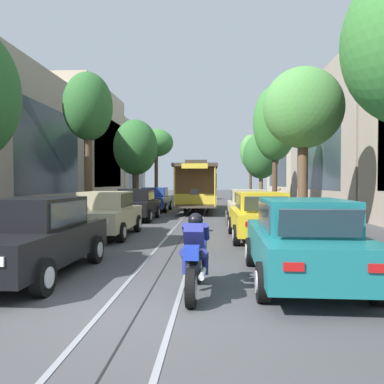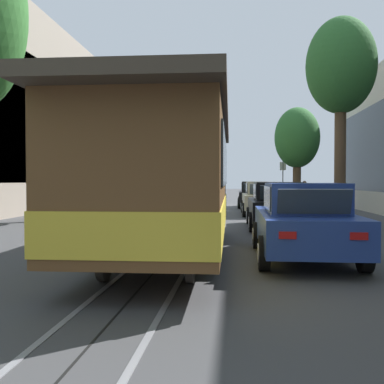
# 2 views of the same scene
# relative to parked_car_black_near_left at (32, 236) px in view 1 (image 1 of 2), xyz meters

# --- Properties ---
(ground_plane) EXTENTS (160.00, 160.00, 0.00)m
(ground_plane) POSITION_rel_parked_car_black_near_left_xyz_m (2.58, 17.38, -0.80)
(ground_plane) COLOR #424244
(trolley_track_rails) EXTENTS (1.14, 56.69, 0.01)m
(trolley_track_rails) POSITION_rel_parked_car_black_near_left_xyz_m (2.58, 20.25, -0.79)
(trolley_track_rails) COLOR gray
(trolley_track_rails) RESTS_ON ground
(building_facade_left) EXTENTS (5.58, 48.39, 10.26)m
(building_facade_left) POSITION_rel_parked_car_black_near_left_xyz_m (-8.13, 22.94, 3.65)
(building_facade_left) COLOR beige
(building_facade_left) RESTS_ON ground
(building_facade_right) EXTENTS (5.64, 48.39, 10.24)m
(building_facade_right) POSITION_rel_parked_car_black_near_left_xyz_m (13.41, 18.98, 4.15)
(building_facade_right) COLOR gray
(building_facade_right) RESTS_ON ground
(parked_car_black_near_left) EXTENTS (2.05, 4.38, 1.58)m
(parked_car_black_near_left) POSITION_rel_parked_car_black_near_left_xyz_m (0.00, 0.00, 0.00)
(parked_car_black_near_left) COLOR black
(parked_car_black_near_left) RESTS_ON ground
(parked_car_beige_second_left) EXTENTS (2.03, 4.37, 1.58)m
(parked_car_beige_second_left) POSITION_rel_parked_car_black_near_left_xyz_m (-0.14, 5.77, 0.00)
(parked_car_beige_second_left) COLOR #C1B28E
(parked_car_beige_second_left) RESTS_ON ground
(parked_car_black_mid_left) EXTENTS (2.01, 4.36, 1.58)m
(parked_car_black_mid_left) POSITION_rel_parked_car_black_near_left_xyz_m (-0.26, 11.74, 0.00)
(parked_car_black_mid_left) COLOR black
(parked_car_black_mid_left) RESTS_ON ground
(parked_car_blue_fourth_left) EXTENTS (2.01, 4.36, 1.58)m
(parked_car_blue_fourth_left) POSITION_rel_parked_car_black_near_left_xyz_m (-0.26, 17.82, 0.00)
(parked_car_blue_fourth_left) COLOR #233D93
(parked_car_blue_fourth_left) RESTS_ON ground
(parked_car_teal_near_right) EXTENTS (2.07, 4.39, 1.58)m
(parked_car_teal_near_right) POSITION_rel_parked_car_black_near_left_xyz_m (5.37, -0.20, 0.00)
(parked_car_teal_near_right) COLOR #196B70
(parked_car_teal_near_right) RESTS_ON ground
(parked_car_yellow_second_right) EXTENTS (2.04, 4.38, 1.58)m
(parked_car_yellow_second_right) POSITION_rel_parked_car_black_near_left_xyz_m (5.23, 5.26, 0.00)
(parked_car_yellow_second_right) COLOR gold
(parked_car_yellow_second_right) RESTS_ON ground
(parked_car_beige_mid_right) EXTENTS (2.05, 4.38, 1.58)m
(parked_car_beige_mid_right) POSITION_rel_parked_car_black_near_left_xyz_m (5.27, 10.48, 0.00)
(parked_car_beige_mid_right) COLOR #C1B28E
(parked_car_beige_mid_right) RESTS_ON ground
(street_tree_kerb_left_second) EXTENTS (2.41, 2.52, 7.35)m
(street_tree_kerb_left_second) POSITION_rel_parked_car_black_near_left_xyz_m (-2.52, 11.06, 4.75)
(street_tree_kerb_left_second) COLOR brown
(street_tree_kerb_left_second) RESTS_ON ground
(street_tree_kerb_left_mid) EXTENTS (3.50, 3.32, 6.91)m
(street_tree_kerb_left_mid) POSITION_rel_parked_car_black_near_left_xyz_m (-2.51, 22.46, 3.86)
(street_tree_kerb_left_mid) COLOR #4C3826
(street_tree_kerb_left_mid) RESTS_ON ground
(street_tree_kerb_left_fourth) EXTENTS (3.63, 3.05, 7.63)m
(street_tree_kerb_left_fourth) POSITION_rel_parked_car_black_near_left_xyz_m (-2.42, 32.78, 5.27)
(street_tree_kerb_left_fourth) COLOR #4C3826
(street_tree_kerb_left_fourth) RESTS_ON ground
(street_tree_kerb_right_second) EXTENTS (3.37, 2.71, 6.76)m
(street_tree_kerb_right_second) POSITION_rel_parked_car_black_near_left_xyz_m (7.45, 8.84, 4.19)
(street_tree_kerb_right_second) COLOR brown
(street_tree_kerb_right_second) RESTS_ON ground
(street_tree_kerb_right_mid) EXTENTS (2.75, 2.34, 8.05)m
(street_tree_kerb_right_mid) POSITION_rel_parked_car_black_near_left_xyz_m (7.54, 16.91, 4.82)
(street_tree_kerb_right_mid) COLOR #4C3826
(street_tree_kerb_right_mid) RESTS_ON ground
(street_tree_kerb_right_fourth) EXTENTS (3.03, 2.65, 6.06)m
(street_tree_kerb_right_fourth) POSITION_rel_parked_car_black_near_left_xyz_m (7.66, 24.91, 3.33)
(street_tree_kerb_right_fourth) COLOR brown
(street_tree_kerb_right_fourth) RESTS_ON ground
(street_tree_kerb_right_far) EXTENTS (2.35, 1.92, 7.23)m
(street_tree_kerb_right_far) POSITION_rel_parked_car_black_near_left_xyz_m (7.75, 35.00, 4.47)
(street_tree_kerb_right_far) COLOR #4C3826
(street_tree_kerb_right_far) RESTS_ON ground
(cable_car_trolley) EXTENTS (2.67, 9.15, 3.28)m
(cable_car_trolley) POSITION_rel_parked_car_black_near_left_xyz_m (2.58, 18.11, 0.86)
(cable_car_trolley) COLOR brown
(cable_car_trolley) RESTS_ON ground
(motorcycle_with_rider) EXTENTS (0.56, 1.99, 1.37)m
(motorcycle_with_rider) POSITION_rel_parked_car_black_near_left_xyz_m (3.37, -1.10, -0.15)
(motorcycle_with_rider) COLOR black
(motorcycle_with_rider) RESTS_ON ground
(pedestrian_crossing_far) EXTENTS (0.55, 0.39, 1.58)m
(pedestrian_crossing_far) POSITION_rel_parked_car_black_near_left_xyz_m (8.06, 18.29, 0.09)
(pedestrian_crossing_far) COLOR black
(pedestrian_crossing_far) RESTS_ON ground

